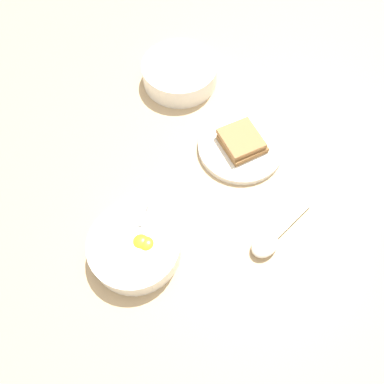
{
  "coord_description": "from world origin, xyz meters",
  "views": [
    {
      "loc": [
        0.44,
        -0.17,
        0.66
      ],
      "look_at": [
        0.1,
        -0.15,
        0.02
      ],
      "focal_mm": 35.0,
      "sensor_mm": 36.0,
      "label": 1
    }
  ],
  "objects_px": {
    "toast_sandwich": "(242,141)",
    "soup_spoon": "(270,240)",
    "toast_plate": "(240,147)",
    "egg_bowl": "(135,247)",
    "congee_bowl": "(180,72)"
  },
  "relations": [
    {
      "from": "soup_spoon",
      "to": "congee_bowl",
      "type": "xyz_separation_m",
      "value": [
        -0.41,
        -0.14,
        0.02
      ]
    },
    {
      "from": "soup_spoon",
      "to": "egg_bowl",
      "type": "bearing_deg",
      "value": -89.59
    },
    {
      "from": "toast_plate",
      "to": "toast_sandwich",
      "type": "relative_size",
      "value": 1.66
    },
    {
      "from": "soup_spoon",
      "to": "toast_plate",
      "type": "bearing_deg",
      "value": -172.52
    },
    {
      "from": "egg_bowl",
      "to": "toast_sandwich",
      "type": "height_order",
      "value": "egg_bowl"
    },
    {
      "from": "toast_sandwich",
      "to": "soup_spoon",
      "type": "height_order",
      "value": "toast_sandwich"
    },
    {
      "from": "toast_plate",
      "to": "congee_bowl",
      "type": "height_order",
      "value": "congee_bowl"
    },
    {
      "from": "egg_bowl",
      "to": "congee_bowl",
      "type": "xyz_separation_m",
      "value": [
        -0.42,
        0.1,
        0.0
      ]
    },
    {
      "from": "congee_bowl",
      "to": "soup_spoon",
      "type": "bearing_deg",
      "value": 19.29
    },
    {
      "from": "soup_spoon",
      "to": "congee_bowl",
      "type": "relative_size",
      "value": 0.8
    },
    {
      "from": "toast_plate",
      "to": "toast_sandwich",
      "type": "bearing_deg",
      "value": 42.94
    },
    {
      "from": "toast_plate",
      "to": "toast_sandwich",
      "type": "xyz_separation_m",
      "value": [
        0.0,
        0.0,
        0.02
      ]
    },
    {
      "from": "toast_sandwich",
      "to": "soup_spoon",
      "type": "xyz_separation_m",
      "value": [
        0.21,
        0.03,
        -0.02
      ]
    },
    {
      "from": "egg_bowl",
      "to": "soup_spoon",
      "type": "distance_m",
      "value": 0.25
    },
    {
      "from": "egg_bowl",
      "to": "congee_bowl",
      "type": "height_order",
      "value": "egg_bowl"
    }
  ]
}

